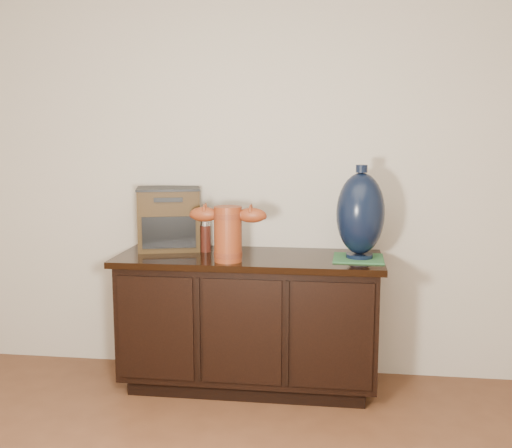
# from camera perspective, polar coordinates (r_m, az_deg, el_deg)

# --- Properties ---
(room) EXTENTS (5.00, 5.00, 5.00)m
(room) POSITION_cam_1_polar(r_m,az_deg,el_deg) (1.10, -17.55, 1.87)
(room) COLOR brown
(room) RESTS_ON ground
(sideboard) EXTENTS (1.46, 0.56, 0.75)m
(sideboard) POSITION_cam_1_polar(r_m,az_deg,el_deg) (3.41, -0.65, -9.11)
(sideboard) COLOR black
(sideboard) RESTS_ON ground
(terracotta_vessel) EXTENTS (0.41, 0.15, 0.29)m
(terracotta_vessel) POSITION_cam_1_polar(r_m,az_deg,el_deg) (3.14, -2.69, -0.63)
(terracotta_vessel) COLOR brown
(terracotta_vessel) RESTS_ON sideboard
(tv_radio) EXTENTS (0.42, 0.37, 0.36)m
(tv_radio) POSITION_cam_1_polar(r_m,az_deg,el_deg) (3.52, -8.30, 0.53)
(tv_radio) COLOR #37240D
(tv_radio) RESTS_ON sideboard
(green_mat) EXTENTS (0.28, 0.28, 0.01)m
(green_mat) POSITION_cam_1_polar(r_m,az_deg,el_deg) (3.27, 9.72, -3.23)
(green_mat) COLOR #2E6638
(green_mat) RESTS_ON sideboard
(lamp_base) EXTENTS (0.26, 0.26, 0.50)m
(lamp_base) POSITION_cam_1_polar(r_m,az_deg,el_deg) (3.23, 9.92, 0.95)
(lamp_base) COLOR black
(lamp_base) RESTS_ON green_mat
(spray_can) EXTENTS (0.06, 0.06, 0.18)m
(spray_can) POSITION_cam_1_polar(r_m,az_deg,el_deg) (3.42, -4.83, -1.22)
(spray_can) COLOR #601C10
(spray_can) RESTS_ON sideboard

